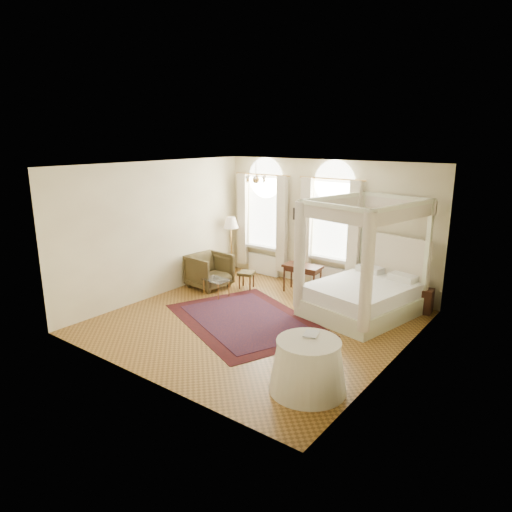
{
  "coord_description": "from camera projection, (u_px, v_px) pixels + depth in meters",
  "views": [
    {
      "loc": [
        5.48,
        -7.29,
        3.86
      ],
      "look_at": [
        -0.3,
        0.4,
        1.33
      ],
      "focal_mm": 32.0,
      "sensor_mm": 36.0,
      "label": 1
    }
  ],
  "objects": [
    {
      "name": "oriental_rug",
      "position": [
        246.0,
        320.0,
        9.87
      ],
      "size": [
        4.1,
        3.6,
        0.01
      ],
      "color": "#451011",
      "rests_on": "ground"
    },
    {
      "name": "room_walls",
      "position": [
        256.0,
        231.0,
        9.3
      ],
      "size": [
        6.0,
        6.0,
        6.0
      ],
      "color": "#FFF5C2",
      "rests_on": "ground"
    },
    {
      "name": "window_left",
      "position": [
        263.0,
        224.0,
        12.75
      ],
      "size": [
        1.62,
        0.27,
        3.29
      ],
      "color": "white",
      "rests_on": "room_walls"
    },
    {
      "name": "nightstand",
      "position": [
        424.0,
        301.0,
        10.25
      ],
      "size": [
        0.42,
        0.39,
        0.55
      ],
      "primitive_type": "cube",
      "rotation": [
        0.0,
        0.0,
        0.09
      ],
      "color": "#33190D",
      "rests_on": "ground"
    },
    {
      "name": "floor_lamp",
      "position": [
        231.0,
        226.0,
        12.88
      ],
      "size": [
        0.43,
        0.43,
        1.65
      ],
      "color": "#B3813B",
      "rests_on": "ground"
    },
    {
      "name": "laptop",
      "position": [
        299.0,
        264.0,
        11.56
      ],
      "size": [
        0.35,
        0.25,
        0.03
      ],
      "primitive_type": "imported",
      "rotation": [
        0.0,
        0.0,
        3.29
      ],
      "color": "black",
      "rests_on": "writing_desk"
    },
    {
      "name": "side_table",
      "position": [
        308.0,
        366.0,
        7.07
      ],
      "size": [
        1.23,
        1.23,
        0.84
      ],
      "color": "beige",
      "rests_on": "ground"
    },
    {
      "name": "nightstand_lamp",
      "position": [
        424.0,
        277.0,
        10.19
      ],
      "size": [
        0.26,
        0.26,
        0.37
      ],
      "color": "#B3813B",
      "rests_on": "nightstand"
    },
    {
      "name": "window_right",
      "position": [
        330.0,
        233.0,
        11.53
      ],
      "size": [
        1.62,
        0.27,
        3.29
      ],
      "color": "white",
      "rests_on": "room_walls"
    },
    {
      "name": "coffee_table",
      "position": [
        216.0,
        281.0,
        11.3
      ],
      "size": [
        0.67,
        0.51,
        0.43
      ],
      "color": "white",
      "rests_on": "ground"
    },
    {
      "name": "ground",
      "position": [
        256.0,
        321.0,
        9.8
      ],
      "size": [
        6.0,
        6.0,
        0.0
      ],
      "primitive_type": "plane",
      "color": "olive",
      "rests_on": "ground"
    },
    {
      "name": "writing_desk",
      "position": [
        302.0,
        269.0,
        11.49
      ],
      "size": [
        0.98,
        0.55,
        0.72
      ],
      "color": "#33190D",
      "rests_on": "ground"
    },
    {
      "name": "stool",
      "position": [
        247.0,
        275.0,
        11.87
      ],
      "size": [
        0.49,
        0.49,
        0.44
      ],
      "color": "#4D4121",
      "rests_on": "ground"
    },
    {
      "name": "chandelier",
      "position": [
        256.0,
        179.0,
        10.51
      ],
      "size": [
        0.51,
        0.45,
        0.5
      ],
      "color": "#B3813B",
      "rests_on": "room_walls"
    },
    {
      "name": "canopy_bed",
      "position": [
        361.0,
        289.0,
        10.05
      ],
      "size": [
        2.39,
        2.73,
        2.58
      ],
      "color": "beige",
      "rests_on": "ground"
    },
    {
      "name": "armchair",
      "position": [
        209.0,
        271.0,
        11.91
      ],
      "size": [
        1.06,
        1.04,
        0.9
      ],
      "primitive_type": "imported",
      "rotation": [
        0.0,
        0.0,
        1.49
      ],
      "color": "#41361C",
      "rests_on": "ground"
    },
    {
      "name": "wall_pictures",
      "position": [
        329.0,
        216.0,
        11.56
      ],
      "size": [
        2.54,
        0.03,
        0.39
      ],
      "color": "black",
      "rests_on": "room_walls"
    },
    {
      "name": "book",
      "position": [
        304.0,
        333.0,
        7.2
      ],
      "size": [
        0.29,
        0.34,
        0.03
      ],
      "primitive_type": "imported",
      "rotation": [
        0.0,
        0.0,
        0.27
      ],
      "color": "black",
      "rests_on": "side_table"
    }
  ]
}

